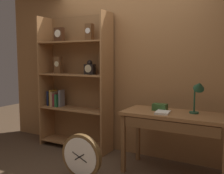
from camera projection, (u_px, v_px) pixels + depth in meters
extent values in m
cube|color=#9E6B3D|center=(129.00, 69.00, 3.97)|extent=(4.80, 0.05, 2.60)
cube|color=#9E6B3D|center=(46.00, 81.00, 4.49)|extent=(0.02, 0.37, 2.14)
cube|color=#9E6B3D|center=(107.00, 84.00, 3.91)|extent=(0.03, 0.37, 2.14)
cube|color=brown|center=(81.00, 82.00, 4.35)|extent=(1.23, 0.01, 2.14)
cube|color=#9E6B3D|center=(75.00, 142.00, 4.31)|extent=(1.18, 0.35, 0.02)
cube|color=#9E6B3D|center=(75.00, 109.00, 4.25)|extent=(1.18, 0.35, 0.02)
cube|color=#9E6B3D|center=(74.00, 75.00, 4.18)|extent=(1.18, 0.35, 0.02)
cube|color=#9E6B3D|center=(74.00, 42.00, 4.13)|extent=(1.18, 0.35, 0.02)
cube|color=#472816|center=(59.00, 35.00, 4.27)|extent=(0.16, 0.08, 0.23)
cylinder|color=silver|center=(57.00, 33.00, 4.23)|extent=(0.12, 0.01, 0.12)
cube|color=brown|center=(58.00, 65.00, 4.29)|extent=(0.12, 0.08, 0.27)
cylinder|color=#C6B78C|center=(56.00, 64.00, 4.25)|extent=(0.09, 0.01, 0.09)
cube|color=brown|center=(90.00, 32.00, 3.98)|extent=(0.11, 0.09, 0.26)
cylinder|color=silver|center=(88.00, 31.00, 3.94)|extent=(0.09, 0.01, 0.09)
cube|color=black|center=(90.00, 69.00, 4.06)|extent=(0.17, 0.09, 0.16)
sphere|color=black|center=(90.00, 63.00, 4.05)|extent=(0.09, 0.09, 0.09)
cylinder|color=#C6B78C|center=(88.00, 69.00, 4.02)|extent=(0.12, 0.01, 0.12)
cube|color=#19234C|center=(50.00, 98.00, 4.49)|extent=(0.02, 0.14, 0.25)
cube|color=black|center=(51.00, 98.00, 4.48)|extent=(0.03, 0.14, 0.25)
cube|color=#B78C2D|center=(53.00, 98.00, 4.46)|extent=(0.02, 0.17, 0.27)
cube|color=tan|center=(54.00, 99.00, 4.43)|extent=(0.04, 0.16, 0.25)
cube|color=maroon|center=(57.00, 100.00, 4.42)|extent=(0.04, 0.16, 0.21)
cube|color=#236638|center=(58.00, 100.00, 4.38)|extent=(0.04, 0.13, 0.21)
cube|color=slate|center=(62.00, 98.00, 4.38)|extent=(0.04, 0.13, 0.28)
cube|color=brown|center=(176.00, 115.00, 3.21)|extent=(1.30, 0.57, 0.04)
cube|color=brown|center=(123.00, 144.00, 3.34)|extent=(0.05, 0.05, 0.75)
cube|color=brown|center=(138.00, 134.00, 3.75)|extent=(0.05, 0.05, 0.75)
cube|color=brown|center=(169.00, 127.00, 2.99)|extent=(1.11, 0.03, 0.12)
cylinder|color=#1E472D|center=(194.00, 113.00, 3.18)|extent=(0.11, 0.11, 0.02)
cylinder|color=#1E472D|center=(194.00, 98.00, 3.16)|extent=(0.02, 0.02, 0.33)
cone|color=#1E472D|center=(199.00, 86.00, 3.07)|extent=(0.18, 0.20, 0.17)
cube|color=#2D5123|center=(160.00, 107.00, 3.36)|extent=(0.18, 0.12, 0.09)
cube|color=silver|center=(163.00, 112.00, 3.18)|extent=(0.18, 0.24, 0.02)
cylinder|color=brown|center=(81.00, 156.00, 3.10)|extent=(0.53, 0.06, 0.53)
cylinder|color=white|center=(80.00, 157.00, 3.07)|extent=(0.46, 0.01, 0.46)
cube|color=black|center=(79.00, 157.00, 3.07)|extent=(0.14, 0.01, 0.10)
cube|color=black|center=(79.00, 157.00, 3.07)|extent=(0.21, 0.01, 0.10)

